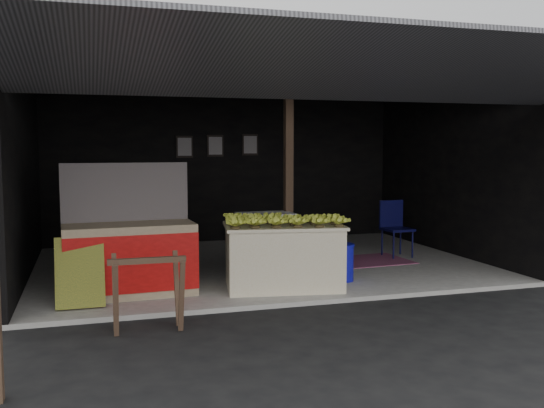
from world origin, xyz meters
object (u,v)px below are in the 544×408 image
object	(u,v)px
white_crate	(265,243)
plastic_chair	(394,223)
neighbor_stall	(130,256)
sawhorse	(148,285)
water_barrel	(342,263)
banana_table	(283,256)

from	to	relation	value
white_crate	plastic_chair	bearing A→B (deg)	13.32
neighbor_stall	sawhorse	distance (m)	1.46
neighbor_stall	water_barrel	world-z (taller)	neighbor_stall
white_crate	water_barrel	bearing A→B (deg)	-45.30
white_crate	sawhorse	bearing A→B (deg)	-132.99
banana_table	neighbor_stall	bearing A→B (deg)	-177.29
banana_table	plastic_chair	distance (m)	3.04
sawhorse	neighbor_stall	bearing A→B (deg)	94.30
plastic_chair	white_crate	bearing A→B (deg)	-168.32
sawhorse	water_barrel	size ratio (longest dim) A/B	1.64
white_crate	sawhorse	size ratio (longest dim) A/B	1.11
banana_table	water_barrel	distance (m)	0.94
banana_table	sawhorse	distance (m)	2.24
white_crate	water_barrel	xyz separation A→B (m)	(0.87, -0.81, -0.20)
white_crate	neighbor_stall	distance (m)	2.14
sawhorse	plastic_chair	size ratio (longest dim) A/B	0.85
banana_table	white_crate	xyz separation A→B (m)	(0.04, 0.99, 0.02)
white_crate	neighbor_stall	bearing A→B (deg)	-161.23
banana_table	water_barrel	size ratio (longest dim) A/B	3.42
white_crate	neighbor_stall	world-z (taller)	neighbor_stall
banana_table	sawhorse	size ratio (longest dim) A/B	2.09
banana_table	water_barrel	bearing A→B (deg)	20.09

